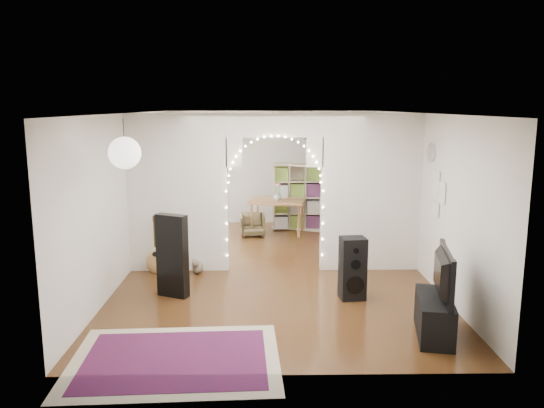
{
  "coord_description": "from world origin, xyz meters",
  "views": [
    {
      "loc": [
        -0.19,
        -8.96,
        2.83
      ],
      "look_at": [
        -0.04,
        0.3,
        1.1
      ],
      "focal_mm": 35.0,
      "sensor_mm": 36.0,
      "label": 1
    }
  ],
  "objects_px": {
    "dining_chair_right": "(339,248)",
    "media_console": "(434,317)",
    "floor_speaker": "(353,268)",
    "bookcase": "(305,197)",
    "dining_table": "(277,203)",
    "dining_chair_left": "(253,225)",
    "acoustic_guitar": "(156,252)"
  },
  "relations": [
    {
      "from": "floor_speaker",
      "to": "bookcase",
      "type": "distance_m",
      "value": 4.53
    },
    {
      "from": "dining_chair_right",
      "to": "media_console",
      "type": "bearing_deg",
      "value": -73.33
    },
    {
      "from": "acoustic_guitar",
      "to": "bookcase",
      "type": "bearing_deg",
      "value": 52.35
    },
    {
      "from": "bookcase",
      "to": "dining_chair_left",
      "type": "height_order",
      "value": "bookcase"
    },
    {
      "from": "acoustic_guitar",
      "to": "media_console",
      "type": "xyz_separation_m",
      "value": [
        3.95,
        -2.54,
        -0.12
      ]
    },
    {
      "from": "acoustic_guitar",
      "to": "dining_table",
      "type": "height_order",
      "value": "acoustic_guitar"
    },
    {
      "from": "dining_table",
      "to": "dining_chair_right",
      "type": "distance_m",
      "value": 2.4
    },
    {
      "from": "floor_speaker",
      "to": "media_console",
      "type": "relative_size",
      "value": 0.93
    },
    {
      "from": "floor_speaker",
      "to": "dining_table",
      "type": "bearing_deg",
      "value": 97.35
    },
    {
      "from": "acoustic_guitar",
      "to": "media_console",
      "type": "relative_size",
      "value": 0.86
    },
    {
      "from": "dining_table",
      "to": "media_console",
      "type": "bearing_deg",
      "value": -60.66
    },
    {
      "from": "media_console",
      "to": "dining_chair_left",
      "type": "height_order",
      "value": "media_console"
    },
    {
      "from": "acoustic_guitar",
      "to": "media_console",
      "type": "bearing_deg",
      "value": -30.04
    },
    {
      "from": "floor_speaker",
      "to": "dining_chair_left",
      "type": "relative_size",
      "value": 1.74
    },
    {
      "from": "floor_speaker",
      "to": "bookcase",
      "type": "height_order",
      "value": "bookcase"
    },
    {
      "from": "acoustic_guitar",
      "to": "dining_chair_right",
      "type": "distance_m",
      "value": 3.32
    },
    {
      "from": "media_console",
      "to": "dining_chair_right",
      "type": "xyz_separation_m",
      "value": [
        -0.72,
        3.32,
        -0.03
      ]
    },
    {
      "from": "acoustic_guitar",
      "to": "dining_chair_left",
      "type": "xyz_separation_m",
      "value": [
        1.59,
        2.66,
        -0.13
      ]
    },
    {
      "from": "acoustic_guitar",
      "to": "floor_speaker",
      "type": "relative_size",
      "value": 0.92
    },
    {
      "from": "dining_table",
      "to": "floor_speaker",
      "type": "bearing_deg",
      "value": -65.4
    },
    {
      "from": "dining_table",
      "to": "dining_chair_left",
      "type": "height_order",
      "value": "dining_table"
    },
    {
      "from": "acoustic_guitar",
      "to": "dining_table",
      "type": "bearing_deg",
      "value": 55.95
    },
    {
      "from": "dining_chair_right",
      "to": "floor_speaker",
      "type": "bearing_deg",
      "value": -87.97
    },
    {
      "from": "media_console",
      "to": "bookcase",
      "type": "height_order",
      "value": "bookcase"
    },
    {
      "from": "acoustic_guitar",
      "to": "bookcase",
      "type": "height_order",
      "value": "bookcase"
    },
    {
      "from": "dining_table",
      "to": "acoustic_guitar",
      "type": "bearing_deg",
      "value": -115.9
    },
    {
      "from": "bookcase",
      "to": "dining_table",
      "type": "relative_size",
      "value": 1.14
    },
    {
      "from": "bookcase",
      "to": "dining_table",
      "type": "xyz_separation_m",
      "value": [
        -0.64,
        -0.41,
        -0.07
      ]
    },
    {
      "from": "acoustic_guitar",
      "to": "floor_speaker",
      "type": "bearing_deg",
      "value": -18.68
    },
    {
      "from": "dining_chair_left",
      "to": "acoustic_guitar",
      "type": "bearing_deg",
      "value": -126.54
    },
    {
      "from": "floor_speaker",
      "to": "dining_chair_left",
      "type": "height_order",
      "value": "floor_speaker"
    },
    {
      "from": "bookcase",
      "to": "dining_table",
      "type": "height_order",
      "value": "bookcase"
    }
  ]
}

